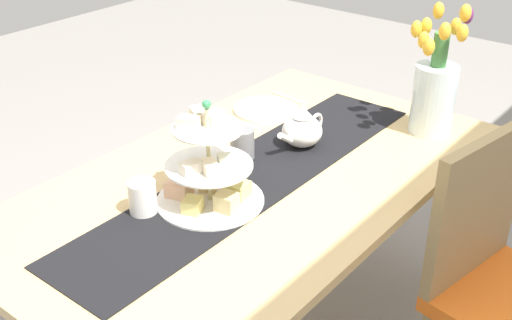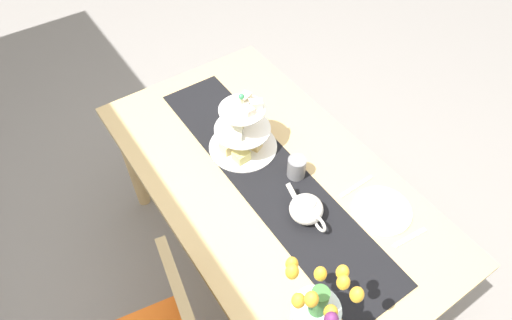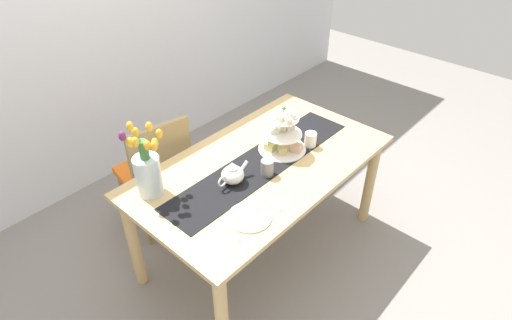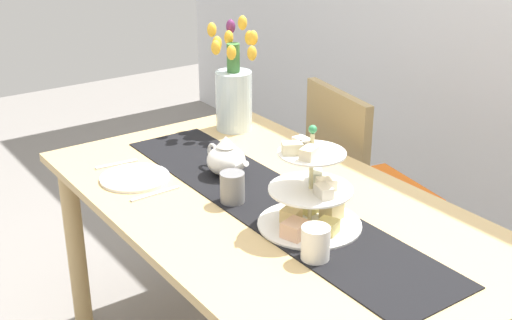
% 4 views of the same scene
% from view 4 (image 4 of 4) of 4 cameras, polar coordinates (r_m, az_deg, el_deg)
% --- Properties ---
extents(dining_table, '(1.60, 0.90, 0.74)m').
position_cam_4_polar(dining_table, '(2.14, 1.14, -6.02)').
color(dining_table, tan).
rests_on(dining_table, ground_plane).
extents(chair_left, '(0.49, 0.49, 0.91)m').
position_cam_4_polar(chair_left, '(2.81, 8.61, -1.93)').
color(chair_left, '#9C8254').
rests_on(chair_left, ground_plane).
extents(table_runner, '(1.38, 0.29, 0.00)m').
position_cam_4_polar(table_runner, '(2.10, 1.16, -3.47)').
color(table_runner, black).
rests_on(table_runner, dining_table).
extents(tiered_cake_stand, '(0.30, 0.30, 0.30)m').
position_cam_4_polar(tiered_cake_stand, '(1.92, 4.61, -3.21)').
color(tiered_cake_stand, beige).
rests_on(tiered_cake_stand, table_runner).
extents(teapot, '(0.24, 0.13, 0.14)m').
position_cam_4_polar(teapot, '(2.26, -2.54, 0.11)').
color(teapot, white).
rests_on(teapot, table_runner).
extents(tulip_vase, '(0.23, 0.19, 0.44)m').
position_cam_4_polar(tulip_vase, '(2.65, -1.88, 5.82)').
color(tulip_vase, silver).
rests_on(tulip_vase, dining_table).
extents(dinner_plate_left, '(0.23, 0.23, 0.01)m').
position_cam_4_polar(dinner_plate_left, '(2.28, -10.14, -1.47)').
color(dinner_plate_left, white).
rests_on(dinner_plate_left, dining_table).
extents(fork_left, '(0.03, 0.15, 0.01)m').
position_cam_4_polar(fork_left, '(2.41, -11.63, -0.35)').
color(fork_left, silver).
rests_on(fork_left, dining_table).
extents(knife_left, '(0.02, 0.17, 0.01)m').
position_cam_4_polar(knife_left, '(2.16, -8.46, -2.82)').
color(knife_left, silver).
rests_on(knife_left, dining_table).
extents(mug_grey, '(0.08, 0.08, 0.09)m').
position_cam_4_polar(mug_grey, '(2.07, -2.00, -2.30)').
color(mug_grey, slate).
rests_on(mug_grey, table_runner).
extents(mug_white_text, '(0.08, 0.08, 0.09)m').
position_cam_4_polar(mug_white_text, '(1.78, 5.02, -7.01)').
color(mug_white_text, white).
rests_on(mug_white_text, dining_table).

